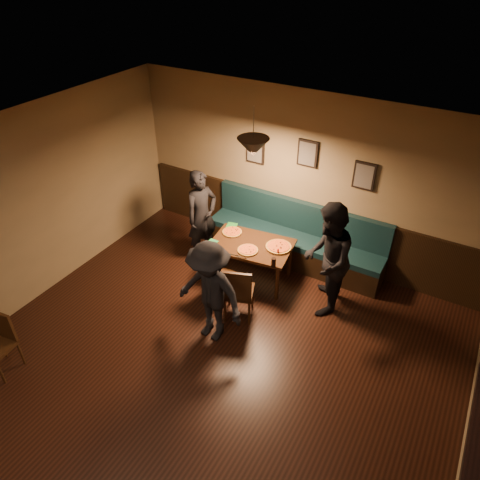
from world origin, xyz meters
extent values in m
plane|color=black|center=(0.00, 0.00, 0.00)|extent=(7.00, 7.00, 0.00)
plane|color=silver|center=(0.00, 0.00, 2.80)|extent=(7.00, 7.00, 0.00)
plane|color=#8C704F|center=(0.00, 3.50, 1.40)|extent=(6.00, 0.00, 6.00)
cube|color=black|center=(0.00, 3.47, 0.50)|extent=(5.88, 0.06, 1.00)
cube|color=black|center=(-0.90, 3.47, 1.70)|extent=(0.32, 0.04, 0.42)
cube|color=black|center=(0.00, 3.47, 1.85)|extent=(0.32, 0.04, 0.42)
cube|color=black|center=(0.90, 3.47, 1.70)|extent=(0.32, 0.04, 0.42)
cone|color=black|center=(-0.38, 2.44, 2.25)|extent=(0.44, 0.44, 0.25)
cube|color=#311A0D|center=(-0.38, 2.44, 0.33)|extent=(1.33, 0.96, 0.66)
imported|color=black|center=(-1.38, 2.56, 0.79)|extent=(0.55, 0.67, 1.59)
imported|color=black|center=(0.84, 2.38, 0.87)|extent=(0.86, 0.99, 1.73)
imported|color=black|center=(-0.25, 1.09, 0.76)|extent=(1.02, 0.64, 1.53)
cylinder|color=orange|center=(-0.80, 2.55, 0.68)|extent=(0.32, 0.32, 0.04)
cylinder|color=orange|center=(-0.34, 2.25, 0.68)|extent=(0.37, 0.37, 0.04)
cylinder|color=#C67125|center=(0.02, 2.55, 0.69)|extent=(0.46, 0.46, 0.04)
cylinder|color=black|center=(0.16, 2.11, 0.74)|extent=(0.08, 0.08, 0.15)
cylinder|color=maroon|center=(0.09, 2.40, 0.72)|extent=(0.03, 0.03, 0.12)
cube|color=#207A27|center=(-0.91, 2.73, 0.67)|extent=(0.20, 0.20, 0.01)
cube|color=#1F763B|center=(-0.93, 2.18, 0.67)|extent=(0.15, 0.15, 0.01)
cube|color=silver|center=(-0.41, 2.06, 0.66)|extent=(0.18, 0.05, 0.00)
camera|label=1|loc=(2.25, -2.46, 4.60)|focal=33.19mm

